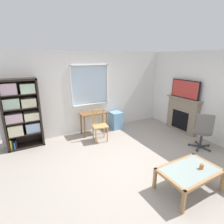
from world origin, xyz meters
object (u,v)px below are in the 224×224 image
object	(u,v)px
wooden_chair	(100,125)
coffee_table	(189,172)
plastic_drawer_unit	(116,120)
sippy_cup	(202,166)
bookshelf	(21,112)
office_chair	(203,130)
desk_under_window	(94,116)
tv	(185,89)
fireplace	(182,115)

from	to	relation	value
wooden_chair	coffee_table	bearing A→B (deg)	-78.78
plastic_drawer_unit	sippy_cup	bearing A→B (deg)	-92.23
bookshelf	office_chair	bearing A→B (deg)	-30.85
desk_under_window	coffee_table	xyz separation A→B (m)	(0.49, -3.17, -0.20)
office_chair	bookshelf	bearing A→B (deg)	149.15
wooden_chair	tv	size ratio (longest dim) A/B	0.90
fireplace	coffee_table	size ratio (longest dim) A/B	1.11
desk_under_window	tv	world-z (taller)	tv
desk_under_window	plastic_drawer_unit	size ratio (longest dim) A/B	1.48
bookshelf	desk_under_window	distance (m)	2.03
desk_under_window	bookshelf	bearing A→B (deg)	176.92
desk_under_window	office_chair	size ratio (longest dim) A/B	0.84
sippy_cup	fireplace	bearing A→B (deg)	47.12
fireplace	sippy_cup	size ratio (longest dim) A/B	13.28
desk_under_window	wooden_chair	distance (m)	0.53
coffee_table	sippy_cup	bearing A→B (deg)	-19.58
wooden_chair	sippy_cup	distance (m)	2.83
fireplace	desk_under_window	bearing A→B (deg)	154.88
desk_under_window	sippy_cup	bearing A→B (deg)	-77.85
wooden_chair	office_chair	world-z (taller)	office_chair
wooden_chair	coffee_table	distance (m)	2.71
wooden_chair	plastic_drawer_unit	distance (m)	1.05
bookshelf	plastic_drawer_unit	world-z (taller)	bookshelf
bookshelf	desk_under_window	world-z (taller)	bookshelf
sippy_cup	bookshelf	bearing A→B (deg)	128.66
tv	sippy_cup	bearing A→B (deg)	-132.61
bookshelf	wooden_chair	bearing A→B (deg)	-17.70
coffee_table	sippy_cup	distance (m)	0.25
fireplace	coffee_table	world-z (taller)	fireplace
desk_under_window	plastic_drawer_unit	xyz separation A→B (m)	(0.83, 0.05, -0.29)
wooden_chair	plastic_drawer_unit	bearing A→B (deg)	33.06
wooden_chair	tv	distance (m)	2.86
tv	office_chair	bearing A→B (deg)	-114.57
bookshelf	tv	world-z (taller)	bookshelf
tv	office_chair	size ratio (longest dim) A/B	1.00
wooden_chair	fireplace	xyz separation A→B (m)	(2.63, -0.70, 0.10)
plastic_drawer_unit	office_chair	xyz separation A→B (m)	(1.24, -2.36, 0.27)
desk_under_window	coffee_table	distance (m)	3.22
desk_under_window	tv	size ratio (longest dim) A/B	0.85
tv	bookshelf	bearing A→B (deg)	163.83
bookshelf	fireplace	distance (m)	4.78
bookshelf	plastic_drawer_unit	xyz separation A→B (m)	(2.81, -0.06, -0.70)
bookshelf	wooden_chair	size ratio (longest dim) A/B	2.05
tv	sippy_cup	xyz separation A→B (m)	(-1.87, -2.04, -0.93)
desk_under_window	tv	xyz separation A→B (m)	(2.57, -1.21, 0.83)
wooden_chair	coffee_table	size ratio (longest dim) A/B	0.83
plastic_drawer_unit	office_chair	distance (m)	2.68
office_chair	sippy_cup	world-z (taller)	office_chair
desk_under_window	tv	bearing A→B (deg)	-25.28
sippy_cup	desk_under_window	bearing A→B (deg)	102.15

